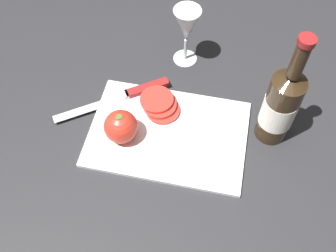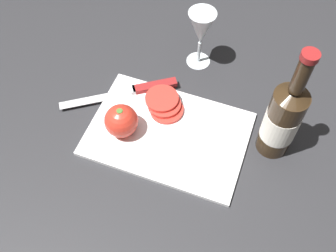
{
  "view_description": "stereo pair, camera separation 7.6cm",
  "coord_description": "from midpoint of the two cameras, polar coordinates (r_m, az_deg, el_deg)",
  "views": [
    {
      "loc": [
        -0.02,
        0.48,
        0.83
      ],
      "look_at": [
        0.08,
        -0.02,
        0.04
      ],
      "focal_mm": 42.0,
      "sensor_mm": 36.0,
      "label": 1
    },
    {
      "loc": [
        -0.09,
        0.46,
        0.83
      ],
      "look_at": [
        0.08,
        -0.02,
        0.04
      ],
      "focal_mm": 42.0,
      "sensor_mm": 36.0,
      "label": 2
    }
  ],
  "objects": [
    {
      "name": "knife",
      "position": [
        1.04,
        -6.77,
        4.84
      ],
      "size": [
        0.27,
        0.2,
        0.01
      ],
      "rotation": [
        0.0,
        0.0,
        0.6
      ],
      "color": "silver",
      "rests_on": "cutting_board"
    },
    {
      "name": "ground_plane",
      "position": [
        0.96,
        2.41,
        -3.28
      ],
      "size": [
        3.0,
        3.0,
        0.0
      ],
      "primitive_type": "plane",
      "color": "#28282B"
    },
    {
      "name": "wine_bottle",
      "position": [
        0.91,
        13.74,
        2.75
      ],
      "size": [
        0.08,
        0.08,
        0.32
      ],
      "color": "#332314",
      "rests_on": "ground_plane"
    },
    {
      "name": "wine_glass",
      "position": [
        1.05,
        0.58,
        13.98
      ],
      "size": [
        0.07,
        0.07,
        0.17
      ],
      "color": "silver",
      "rests_on": "ground_plane"
    },
    {
      "name": "cutting_board",
      "position": [
        0.97,
        -2.24,
        -1.26
      ],
      "size": [
        0.38,
        0.26,
        0.01
      ],
      "color": "white",
      "rests_on": "ground_plane"
    },
    {
      "name": "tomato_slice_stack_near",
      "position": [
        1.0,
        -3.37,
        2.94
      ],
      "size": [
        0.11,
        0.1,
        0.03
      ],
      "color": "red",
      "rests_on": "cutting_board"
    },
    {
      "name": "whole_tomato",
      "position": [
        0.94,
        -9.17,
        -0.24
      ],
      "size": [
        0.08,
        0.08,
        0.08
      ],
      "color": "red",
      "rests_on": "cutting_board"
    }
  ]
}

